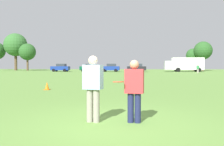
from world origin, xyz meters
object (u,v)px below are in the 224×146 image
parked_car_mid_right (137,68)px  parked_car_center (111,68)px  player_thrower (93,85)px  parked_car_mid_left (89,68)px  box_truck (184,64)px  player_defender (134,88)px  bystander_sideline_watcher (198,68)px  frisbee (118,82)px  parked_car_near_left (61,68)px  traffic_cone (47,86)px

parked_car_mid_right → parked_car_center: bearing=174.6°
player_thrower → parked_car_mid_right: parked_car_mid_right is taller
parked_car_mid_left → box_truck: size_ratio=0.50×
parked_car_mid_left → player_defender: bearing=-78.4°
parked_car_mid_left → parked_car_center: bearing=-9.7°
parked_car_center → bystander_sideline_watcher: bearing=-28.4°
player_defender → box_truck: box_truck is taller
frisbee → parked_car_center: parked_car_center is taller
bystander_sideline_watcher → parked_car_near_left: bearing=162.1°
traffic_cone → parked_car_center: parked_car_center is taller
player_thrower → traffic_cone: 8.81m
parked_car_near_left → traffic_cone: bearing=-74.1°
player_thrower → parked_car_mid_left: (-9.00, 49.12, -0.03)m
parked_car_mid_right → traffic_cone: bearing=-98.7°
player_thrower → bystander_sideline_watcher: 41.19m
player_defender → traffic_cone: player_defender is taller
player_defender → parked_car_mid_right: bearing=88.8°
frisbee → traffic_cone: frisbee is taller
parked_car_mid_left → traffic_cone: bearing=-83.2°
traffic_cone → parked_car_mid_left: (-4.94, 41.33, 0.69)m
box_truck → bystander_sideline_watcher: bearing=-88.1°
player_thrower → box_truck: size_ratio=0.20×
parked_car_mid_right → parked_car_near_left: bearing=177.9°
frisbee → parked_car_center: (-4.59, 48.42, -0.12)m
frisbee → parked_car_center: bearing=95.4°
parked_car_near_left → parked_car_mid_right: size_ratio=1.00×
player_thrower → player_defender: (1.05, 0.04, -0.07)m
parked_car_near_left → box_truck: 28.33m
player_defender → bystander_sideline_watcher: size_ratio=0.99×
player_thrower → box_truck: 50.55m
box_truck → parked_car_mid_right: bearing=-173.4°
frisbee → parked_car_mid_left: parked_car_mid_left is taller
parked_car_mid_left → parked_car_mid_right: 11.11m
player_defender → bystander_sideline_watcher: bystander_sideline_watcher is taller
player_defender → parked_car_center: size_ratio=0.37×
parked_car_near_left → parked_car_center: size_ratio=1.00×
frisbee → parked_car_near_left: (-16.29, 48.50, -0.12)m
parked_car_mid_left → bystander_sideline_watcher: size_ratio=2.66×
frisbee → box_truck: bearing=76.2°
parked_car_mid_left → player_thrower: bearing=-79.6°
player_thrower → player_defender: 1.05m
parked_car_mid_left → parked_car_center: 5.13m
parked_car_near_left → parked_car_mid_left: 6.68m
box_truck → bystander_sideline_watcher: (0.32, -9.84, -0.85)m
traffic_cone → box_truck: (16.74, 41.14, 1.52)m
player_thrower → traffic_cone: bearing=117.5°
parked_car_mid_right → box_truck: 10.76m
player_defender → box_truck: bearing=76.6°
parked_car_center → player_thrower: bearing=-85.3°
player_defender → parked_car_center: parked_car_center is taller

